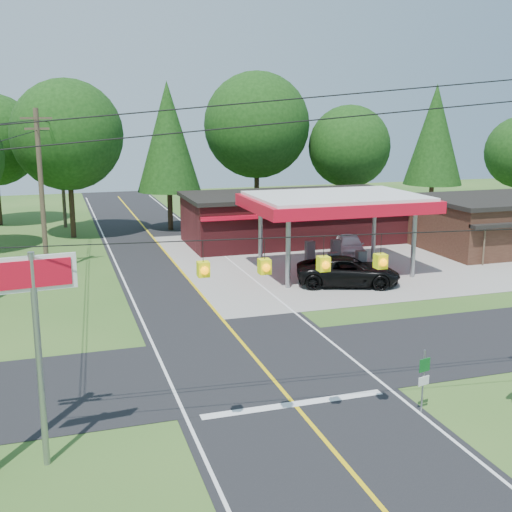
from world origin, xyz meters
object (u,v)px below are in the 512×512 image
object	(u,v)px
big_stop_sign	(35,312)
gas_canopy	(336,204)
sedan_car	(350,246)
suv_car	(348,271)

from	to	relation	value
big_stop_sign	gas_canopy	bearing A→B (deg)	46.65
sedan_car	big_stop_sign	bearing A→B (deg)	-114.71
suv_car	sedan_car	size ratio (longest dim) A/B	1.35
big_stop_sign	sedan_car	bearing A→B (deg)	47.74
suv_car	gas_canopy	bearing A→B (deg)	9.67
suv_car	sedan_car	distance (m)	7.83
gas_canopy	suv_car	bearing A→B (deg)	-99.46
suv_car	sedan_car	xyz separation A→B (m)	(3.50, 7.00, -0.07)
suv_car	big_stop_sign	distance (m)	22.60
suv_car	big_stop_sign	world-z (taller)	big_stop_sign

